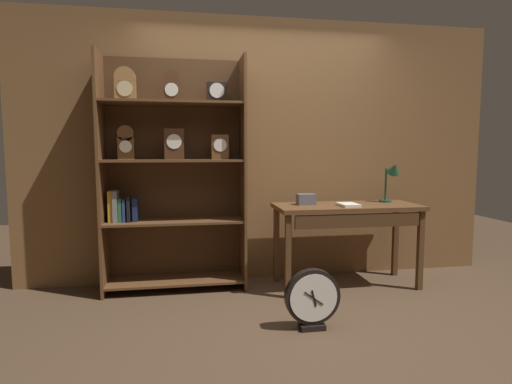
{
  "coord_description": "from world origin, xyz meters",
  "views": [
    {
      "loc": [
        -0.8,
        -2.79,
        1.3
      ],
      "look_at": [
        -0.21,
        0.57,
        0.96
      ],
      "focal_mm": 29.2,
      "sensor_mm": 36.0,
      "label": 1
    }
  ],
  "objects_px": {
    "open_repair_manual": "(348,205)",
    "round_clock_large": "(312,299)",
    "toolbox_small": "(306,199)",
    "desk_lamp": "(392,175)",
    "workbench": "(348,215)",
    "bookshelf": "(171,171)"
  },
  "relations": [
    {
      "from": "open_repair_manual",
      "to": "bookshelf",
      "type": "bearing_deg",
      "value": 167.88
    },
    {
      "from": "workbench",
      "to": "open_repair_manual",
      "type": "height_order",
      "value": "open_repair_manual"
    },
    {
      "from": "workbench",
      "to": "round_clock_large",
      "type": "xyz_separation_m",
      "value": [
        -0.62,
        -0.87,
        -0.46
      ]
    },
    {
      "from": "desk_lamp",
      "to": "round_clock_large",
      "type": "xyz_separation_m",
      "value": [
        -1.12,
        -0.99,
        -0.84
      ]
    },
    {
      "from": "toolbox_small",
      "to": "open_repair_manual",
      "type": "relative_size",
      "value": 0.77
    },
    {
      "from": "desk_lamp",
      "to": "bookshelf",
      "type": "bearing_deg",
      "value": 176.72
    },
    {
      "from": "round_clock_large",
      "to": "open_repair_manual",
      "type": "bearing_deg",
      "value": 53.49
    },
    {
      "from": "open_repair_manual",
      "to": "desk_lamp",
      "type": "bearing_deg",
      "value": 18.93
    },
    {
      "from": "workbench",
      "to": "open_repair_manual",
      "type": "bearing_deg",
      "value": -110.34
    },
    {
      "from": "toolbox_small",
      "to": "round_clock_large",
      "type": "distance_m",
      "value": 1.17
    },
    {
      "from": "desk_lamp",
      "to": "round_clock_large",
      "type": "bearing_deg",
      "value": -138.52
    },
    {
      "from": "bookshelf",
      "to": "workbench",
      "type": "height_order",
      "value": "bookshelf"
    },
    {
      "from": "workbench",
      "to": "toolbox_small",
      "type": "relative_size",
      "value": 8.08
    },
    {
      "from": "toolbox_small",
      "to": "bookshelf",
      "type": "bearing_deg",
      "value": 173.47
    },
    {
      "from": "bookshelf",
      "to": "desk_lamp",
      "type": "relative_size",
      "value": 5.2
    },
    {
      "from": "desk_lamp",
      "to": "round_clock_large",
      "type": "distance_m",
      "value": 1.71
    },
    {
      "from": "toolbox_small",
      "to": "open_repair_manual",
      "type": "xyz_separation_m",
      "value": [
        0.36,
        -0.17,
        -0.04
      ]
    },
    {
      "from": "open_repair_manual",
      "to": "round_clock_large",
      "type": "height_order",
      "value": "open_repair_manual"
    },
    {
      "from": "bookshelf",
      "to": "desk_lamp",
      "type": "xyz_separation_m",
      "value": [
        2.14,
        -0.12,
        -0.05
      ]
    },
    {
      "from": "desk_lamp",
      "to": "toolbox_small",
      "type": "distance_m",
      "value": 0.91
    },
    {
      "from": "toolbox_small",
      "to": "round_clock_large",
      "type": "relative_size",
      "value": 0.38
    },
    {
      "from": "toolbox_small",
      "to": "round_clock_large",
      "type": "height_order",
      "value": "toolbox_small"
    }
  ]
}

